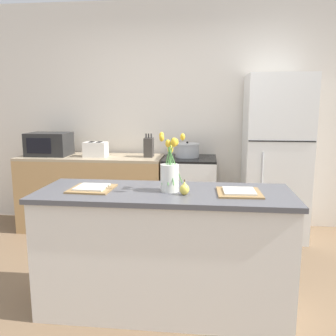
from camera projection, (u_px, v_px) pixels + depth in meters
name	position (u px, v px, depth m)	size (l,w,h in m)	color
ground_plane	(164.00, 306.00, 2.66)	(10.00, 10.00, 0.00)	brown
back_wall	(184.00, 116.00, 4.38)	(5.20, 0.08, 2.70)	silver
kitchen_island	(164.00, 250.00, 2.58)	(1.80, 0.66, 0.89)	silver
back_counter	(93.00, 193.00, 4.27)	(1.68, 0.60, 0.89)	tan
stove_range	(189.00, 195.00, 4.14)	(0.60, 0.61, 0.89)	silver
refrigerator	(275.00, 158.00, 3.95)	(0.68, 0.67, 1.81)	white
flower_vase	(170.00, 173.00, 2.48)	(0.18, 0.18, 0.42)	silver
pear_figurine	(184.00, 189.00, 2.39)	(0.06, 0.06, 0.11)	#E5CC4C
plate_setting_left	(92.00, 188.00, 2.55)	(0.31, 0.31, 0.02)	olive
plate_setting_right	(239.00, 192.00, 2.43)	(0.31, 0.31, 0.02)	olive
toaster	(96.00, 149.00, 4.12)	(0.28, 0.18, 0.17)	silver
cooking_pot	(187.00, 150.00, 4.10)	(0.28, 0.28, 0.18)	#B2B5B7
microwave	(49.00, 144.00, 4.22)	(0.48, 0.37, 0.27)	black
knife_block	(149.00, 147.00, 4.10)	(0.10, 0.14, 0.27)	#3D3833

